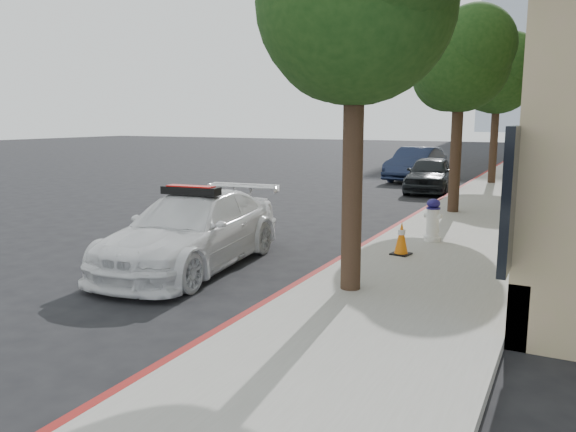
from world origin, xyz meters
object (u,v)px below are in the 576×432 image
at_px(traffic_cone, 401,238).
at_px(parked_car_far, 416,164).
at_px(fire_hydrant, 433,220).
at_px(police_car, 192,230).
at_px(parked_car_mid, 430,174).

bearing_deg(traffic_cone, parked_car_far, 103.19).
relative_size(fire_hydrant, traffic_cone, 1.41).
height_order(police_car, fire_hydrant, police_car).
bearing_deg(police_car, fire_hydrant, 38.47).
bearing_deg(parked_car_mid, fire_hydrant, -82.69).
relative_size(police_car, fire_hydrant, 5.37).
distance_m(parked_car_far, traffic_cone, 14.71).
distance_m(police_car, traffic_cone, 3.90).
relative_size(parked_car_mid, fire_hydrant, 4.33).
distance_m(police_car, parked_car_mid, 12.77).
bearing_deg(parked_car_far, police_car, -86.05).
bearing_deg(police_car, parked_car_mid, 77.90).
relative_size(parked_car_far, traffic_cone, 6.96).
xyz_separation_m(parked_car_mid, traffic_cone, (1.91, -10.68, -0.20)).
height_order(parked_car_mid, fire_hydrant, parked_car_mid).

